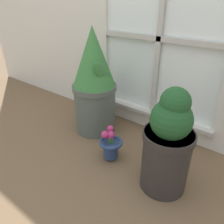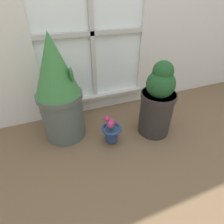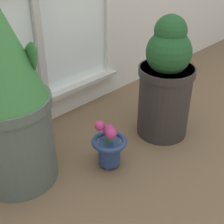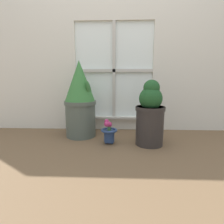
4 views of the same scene
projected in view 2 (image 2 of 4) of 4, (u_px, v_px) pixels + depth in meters
ground_plane at (122, 153)px, 1.32m from camera, size 10.00×10.00×0.00m
potted_plant_left at (59, 92)px, 1.27m from camera, size 0.34×0.34×0.82m
potted_plant_right at (158, 102)px, 1.37m from camera, size 0.28×0.28×0.62m
flower_vase at (111, 131)px, 1.36m from camera, size 0.16×0.16×0.24m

